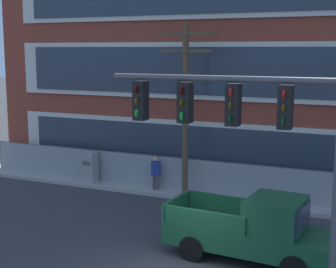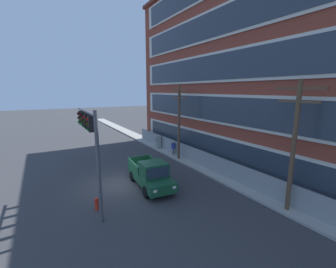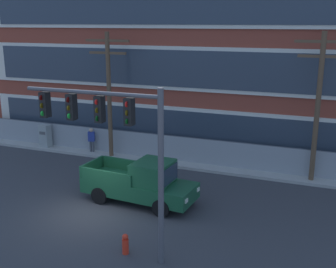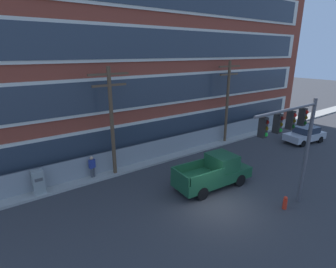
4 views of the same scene
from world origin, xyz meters
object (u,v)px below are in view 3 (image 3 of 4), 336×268
at_px(pickup_truck_dark_green, 142,183).
at_px(pedestrian_near_cabinet, 92,139).
at_px(electrical_cabinet, 45,137).
at_px(fire_hydrant, 125,244).
at_px(utility_pole_near_corner, 109,89).
at_px(utility_pole_midblock, 318,101).
at_px(traffic_signal_mast, 113,131).

height_order(pickup_truck_dark_green, pedestrian_near_cabinet, pickup_truck_dark_green).
height_order(pickup_truck_dark_green, electrical_cabinet, pickup_truck_dark_green).
xyz_separation_m(pickup_truck_dark_green, fire_hydrant, (1.30, -4.23, -0.59)).
height_order(utility_pole_near_corner, utility_pole_midblock, utility_pole_midblock).
height_order(utility_pole_midblock, fire_hydrant, utility_pole_midblock).
bearing_deg(pickup_truck_dark_green, fire_hydrant, -72.93).
relative_size(traffic_signal_mast, utility_pole_near_corner, 0.81).
distance_m(pickup_truck_dark_green, fire_hydrant, 4.46).
relative_size(traffic_signal_mast, fire_hydrant, 7.87).
height_order(pedestrian_near_cabinet, fire_hydrant, pedestrian_near_cabinet).
xyz_separation_m(pickup_truck_dark_green, pedestrian_near_cabinet, (-6.06, 5.62, 0.00)).
distance_m(pedestrian_near_cabinet, fire_hydrant, 12.31).
bearing_deg(utility_pole_midblock, utility_pole_near_corner, -179.07).
relative_size(utility_pole_near_corner, utility_pole_midblock, 0.98).
bearing_deg(utility_pole_near_corner, fire_hydrant, -58.66).
bearing_deg(electrical_cabinet, pickup_truck_dark_green, -30.06).
relative_size(electrical_cabinet, pedestrian_near_cabinet, 0.96).
distance_m(traffic_signal_mast, utility_pole_midblock, 11.60).
distance_m(utility_pole_midblock, pedestrian_near_cabinet, 13.64).
bearing_deg(traffic_signal_mast, utility_pole_near_corner, 119.77).
bearing_deg(fire_hydrant, electrical_cabinet, 137.98).
bearing_deg(pedestrian_near_cabinet, utility_pole_midblock, -0.37).
height_order(traffic_signal_mast, utility_pole_midblock, utility_pole_midblock).
distance_m(pickup_truck_dark_green, utility_pole_near_corner, 7.75).
relative_size(utility_pole_near_corner, pedestrian_near_cabinet, 4.49).
bearing_deg(fire_hydrant, pedestrian_near_cabinet, 126.78).
bearing_deg(utility_pole_midblock, traffic_signal_mast, -122.19).
relative_size(electrical_cabinet, fire_hydrant, 2.09).
bearing_deg(pedestrian_near_cabinet, electrical_cabinet, -177.87).
relative_size(pedestrian_near_cabinet, fire_hydrant, 2.17).
height_order(pickup_truck_dark_green, fire_hydrant, pickup_truck_dark_green).
distance_m(traffic_signal_mast, utility_pole_near_corner, 11.09).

